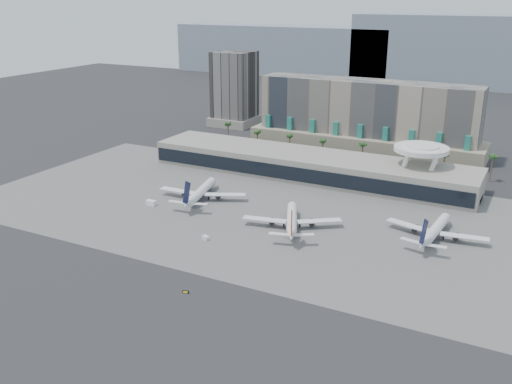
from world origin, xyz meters
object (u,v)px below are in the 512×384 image
at_px(service_vehicle_b, 206,238).
at_px(taxiway_sign, 186,292).
at_px(airliner_centre, 292,219).
at_px(airliner_right, 435,230).
at_px(airliner_left, 201,192).
at_px(service_vehicle_a, 151,203).

bearing_deg(service_vehicle_b, taxiway_sign, -42.85).
xyz_separation_m(airliner_centre, airliner_right, (53.77, 15.88, -0.07)).
bearing_deg(service_vehicle_b, airliner_centre, 70.39).
distance_m(airliner_left, airliner_right, 104.87).
bearing_deg(airliner_left, airliner_centre, -26.09).
xyz_separation_m(airliner_left, service_vehicle_b, (26.24, -37.81, -2.98)).
distance_m(airliner_right, taxiway_sign, 101.62).
height_order(airliner_left, service_vehicle_b, airliner_left).
bearing_deg(service_vehicle_a, airliner_left, 49.29).
height_order(service_vehicle_a, service_vehicle_b, service_vehicle_a).
xyz_separation_m(airliner_right, taxiway_sign, (-61.87, -80.56, -3.12)).
bearing_deg(service_vehicle_a, taxiway_sign, -42.47).
height_order(airliner_centre, service_vehicle_a, airliner_centre).
xyz_separation_m(airliner_left, airliner_right, (104.78, 4.36, -0.16)).
relative_size(airliner_centre, service_vehicle_b, 13.20).
bearing_deg(taxiway_sign, airliner_left, 106.89).
bearing_deg(airliner_right, airliner_left, -173.35).
relative_size(service_vehicle_a, taxiway_sign, 2.15).
relative_size(airliner_left, airliner_centre, 1.07).
xyz_separation_m(airliner_centre, service_vehicle_a, (-66.92, -5.20, -2.54)).
bearing_deg(airliner_centre, taxiway_sign, -120.49).
height_order(airliner_right, service_vehicle_a, airliner_right).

